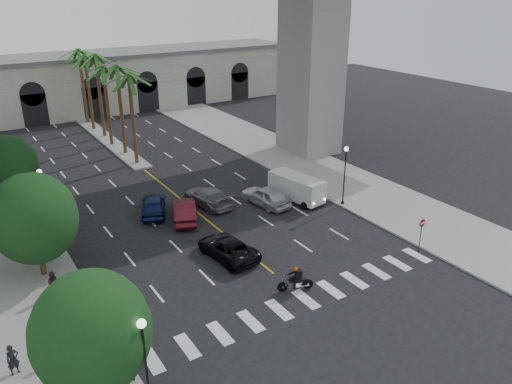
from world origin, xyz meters
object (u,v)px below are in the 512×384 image
Objects in this scene: lamp_post_right at (345,171)px; do_not_enter_sign at (422,228)px; traffic_signal_far at (104,299)px; motorcycle_rider at (297,280)px; traffic_signal_near at (129,341)px; pedestrian_b at (54,285)px; cargo_van at (297,187)px; car_c at (228,248)px; car_d at (208,196)px; car_a at (266,196)px; pedestrian_a at (13,360)px; lamp_post_left_near at (146,361)px; car_e at (153,205)px; lamp_post_left_far at (43,196)px; car_b at (185,211)px.

do_not_enter_sign is at bearing -95.59° from lamp_post_right.
traffic_signal_far is 11.70m from motorcycle_rider.
lamp_post_right reaches higher than traffic_signal_near.
do_not_enter_sign is (10.38, -0.84, 1.15)m from motorcycle_rider.
lamp_post_right reaches higher than pedestrian_b.
do_not_enter_sign is at bearing -91.39° from cargo_van.
traffic_signal_near is 21.85m from do_not_enter_sign.
motorcycle_rider is 6.13m from car_c.
motorcycle_rider is 0.41× the size of car_d.
car_a is 24.25m from pedestrian_a.
lamp_post_left_near is 12.66m from motorcycle_rider.
pedestrian_b is at bearing 172.40° from motorcycle_rider.
car_a is at bearing -178.48° from car_e.
do_not_enter_sign is (21.90, -17.19, -1.31)m from lamp_post_left_far.
car_e is (8.09, 13.69, -1.69)m from traffic_signal_far.
do_not_enter_sign reaches higher than car_d.
cargo_van is (2.90, -0.61, 0.41)m from car_a.
traffic_signal_near is 0.73× the size of car_b.
lamp_post_left_near is 21.00m from lamp_post_left_far.
traffic_signal_far is at bearing -164.39° from cargo_van.
car_c is at bearing 64.18° from car_d.
pedestrian_a is at bearing 142.96° from traffic_signal_near.
traffic_signal_far is 22.16m from cargo_van.
pedestrian_b is (-1.51, -9.23, -2.18)m from lamp_post_left_far.
pedestrian_b reaches higher than car_a.
lamp_post_left_far reaches higher than car_d.
motorcycle_rider reaches higher than car_d.
lamp_post_left_near is 12.07m from pedestrian_b.
car_d is at bearing -166.70° from car_e.
lamp_post_right is 23.62m from traffic_signal_far.
do_not_enter_sign reaches higher than pedestrian_b.
car_d is (12.80, 16.89, -1.72)m from traffic_signal_near.
traffic_signal_near is (0.10, 2.50, -0.71)m from lamp_post_left_near.
traffic_signal_far is 18.24m from car_d.
lamp_post_right is 2.41× the size of motorcycle_rider.
lamp_post_right is at bearing -19.33° from lamp_post_left_far.
car_d is at bearing -7.13° from lamp_post_left_far.
lamp_post_left_near is at bearing -77.40° from pedestrian_b.
motorcycle_rider is 10.48m from do_not_enter_sign.
car_b is 2.80× the size of pedestrian_b.
cargo_van reaches higher than car_b.
car_d is 0.98× the size of cargo_van.
pedestrian_a is at bearing -107.39° from lamp_post_left_far.
cargo_van is (10.16, -1.67, 0.44)m from car_b.
car_d is 2.08× the size of do_not_enter_sign.
car_e is at bearing 123.15° from motorcycle_rider.
lamp_post_left_far reaches higher than car_e.
car_a is at bearing 85.92° from motorcycle_rider.
lamp_post_right is at bearing 24.82° from traffic_signal_near.
car_d is at bearing 33.16° from pedestrian_b.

